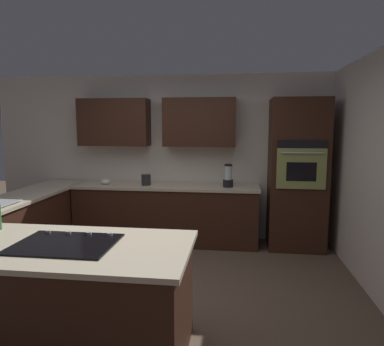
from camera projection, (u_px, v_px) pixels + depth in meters
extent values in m
plane|color=brown|center=(144.00, 294.00, 3.80)|extent=(14.00, 14.00, 0.00)
cube|color=silver|center=(176.00, 157.00, 5.69)|extent=(6.00, 0.10, 2.60)
cube|color=#381E14|center=(200.00, 122.00, 5.34)|extent=(1.10, 0.34, 0.73)
cube|color=#381E14|center=(114.00, 122.00, 5.51)|extent=(1.10, 0.34, 0.73)
cube|color=silver|center=(381.00, 175.00, 3.61)|extent=(0.10, 4.00, 2.60)
cube|color=#381E14|center=(166.00, 215.00, 5.44)|extent=(2.80, 0.60, 0.86)
cube|color=beige|center=(166.00, 186.00, 5.38)|extent=(2.84, 0.64, 0.04)
cube|color=#381E14|center=(17.00, 233.00, 4.51)|extent=(0.60, 2.90, 0.86)
cube|color=beige|center=(15.00, 199.00, 4.45)|extent=(0.64, 2.94, 0.04)
cube|color=#381E14|center=(68.00, 302.00, 2.76)|extent=(1.86, 0.92, 0.86)
cube|color=beige|center=(66.00, 247.00, 2.69)|extent=(1.94, 1.00, 0.04)
cube|color=#381E14|center=(297.00, 175.00, 5.11)|extent=(0.80, 0.60, 2.19)
cube|color=#939E51|center=(301.00, 169.00, 4.78)|extent=(0.66, 0.03, 0.56)
cube|color=black|center=(301.00, 172.00, 4.78)|extent=(0.40, 0.01, 0.26)
cube|color=black|center=(302.00, 145.00, 4.74)|extent=(0.66, 0.02, 0.11)
cylinder|color=silver|center=(302.00, 153.00, 4.72)|extent=(0.56, 0.02, 0.02)
cube|color=black|center=(65.00, 244.00, 2.69)|extent=(0.76, 0.56, 0.01)
cylinder|color=#B2B2B7|center=(110.00, 234.00, 2.88)|extent=(0.04, 0.04, 0.02)
cylinder|color=#B2B2B7|center=(89.00, 233.00, 2.90)|extent=(0.04, 0.04, 0.02)
cylinder|color=#B2B2B7|center=(68.00, 232.00, 2.93)|extent=(0.04, 0.04, 0.02)
cylinder|color=#B2B2B7|center=(48.00, 231.00, 2.95)|extent=(0.04, 0.04, 0.02)
cylinder|color=black|center=(228.00, 183.00, 5.21)|extent=(0.15, 0.15, 0.11)
cylinder|color=silver|center=(228.00, 173.00, 5.19)|extent=(0.11, 0.11, 0.20)
cylinder|color=black|center=(228.00, 165.00, 5.17)|extent=(0.12, 0.12, 0.03)
ellipsoid|color=white|center=(105.00, 181.00, 5.45)|extent=(0.16, 0.16, 0.09)
cylinder|color=#262628|center=(146.00, 180.00, 5.36)|extent=(0.14, 0.14, 0.17)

